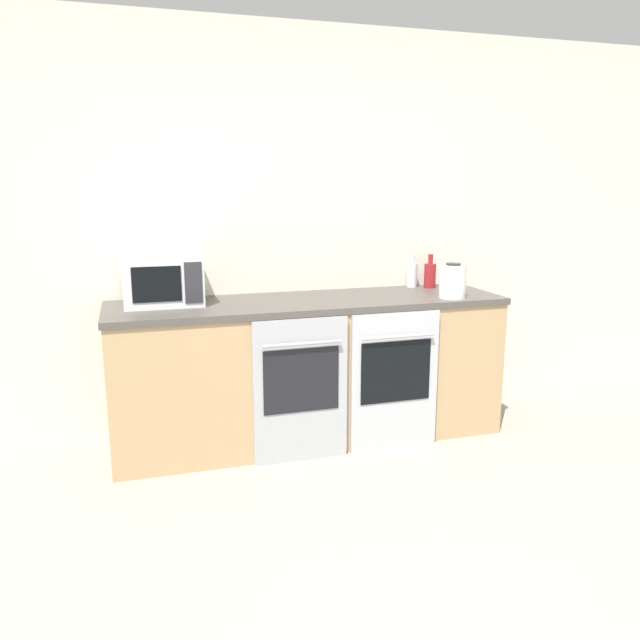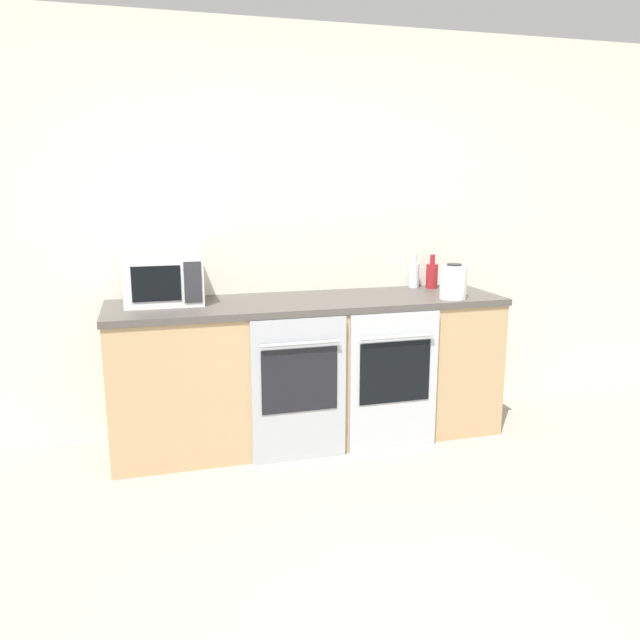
{
  "view_description": "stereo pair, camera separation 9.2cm",
  "coord_description": "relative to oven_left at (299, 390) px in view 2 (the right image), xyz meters",
  "views": [
    {
      "loc": [
        -1.04,
        -1.84,
        1.61
      ],
      "look_at": [
        0.07,
        1.84,
        0.77
      ],
      "focal_mm": 35.0,
      "sensor_mm": 36.0,
      "label": 1
    },
    {
      "loc": [
        -0.96,
        -1.86,
        1.61
      ],
      "look_at": [
        0.07,
        1.84,
        0.77
      ],
      "focal_mm": 35.0,
      "sensor_mm": 36.0,
      "label": 2
    }
  ],
  "objects": [
    {
      "name": "bottle_red",
      "position": [
        1.08,
        0.54,
        0.56
      ],
      "size": [
        0.08,
        0.08,
        0.23
      ],
      "color": "maroon",
      "rests_on": "counter_back"
    },
    {
      "name": "oven_right",
      "position": [
        0.59,
        0.0,
        0.0
      ],
      "size": [
        0.56,
        0.06,
        0.86
      ],
      "color": "#B7BABF",
      "rests_on": "ground_plane"
    },
    {
      "name": "wall_back",
      "position": [
        0.15,
        0.7,
        0.86
      ],
      "size": [
        10.0,
        0.06,
        2.6
      ],
      "color": "silver",
      "rests_on": "ground_plane"
    },
    {
      "name": "oven_left",
      "position": [
        0.0,
        0.0,
        0.0
      ],
      "size": [
        0.56,
        0.06,
        0.86
      ],
      "color": "#A8AAAF",
      "rests_on": "ground_plane"
    },
    {
      "name": "counter_back",
      "position": [
        0.15,
        0.34,
        0.01
      ],
      "size": [
        2.46,
        0.67,
        0.9
      ],
      "color": "tan",
      "rests_on": "ground_plane"
    },
    {
      "name": "ground_plane",
      "position": [
        0.15,
        -1.5,
        -0.44
      ],
      "size": [
        16.0,
        16.0,
        0.0
      ],
      "primitive_type": "plane",
      "color": "gray"
    },
    {
      "name": "kettle",
      "position": [
        1.03,
        0.13,
        0.57
      ],
      "size": [
        0.17,
        0.17,
        0.22
      ],
      "color": "white",
      "rests_on": "counter_back"
    },
    {
      "name": "bottle_clear",
      "position": [
        0.97,
        0.6,
        0.56
      ],
      "size": [
        0.07,
        0.07,
        0.23
      ],
      "color": "silver",
      "rests_on": "counter_back"
    },
    {
      "name": "microwave",
      "position": [
        -0.73,
        0.45,
        0.61
      ],
      "size": [
        0.46,
        0.36,
        0.3
      ],
      "color": "silver",
      "rests_on": "counter_back"
    }
  ]
}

